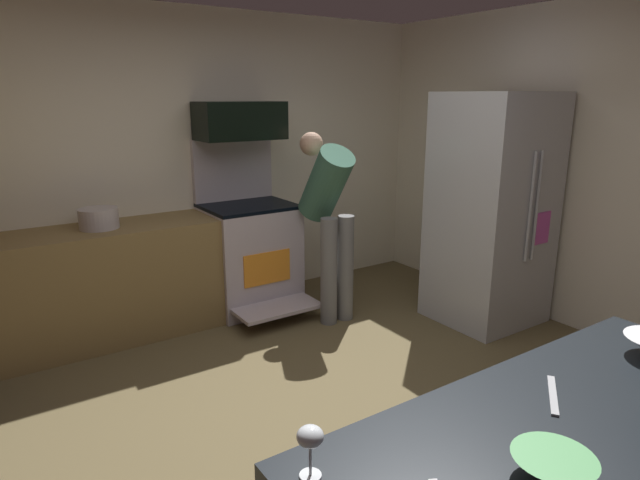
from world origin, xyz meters
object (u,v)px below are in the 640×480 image
object	(u,v)px
microwave	(240,121)
stock_pot	(99,218)
refrigerator	(491,210)
person_cook	(329,212)
oven_range	(250,252)
mixing_bowl_small	(553,468)
wine_glass_mid	(310,439)

from	to	relation	value
microwave	stock_pot	distance (m)	1.42
refrigerator	person_cook	distance (m)	1.35
oven_range	mixing_bowl_small	xyz separation A→B (m)	(-0.88, -3.56, 0.43)
oven_range	mixing_bowl_small	bearing A→B (deg)	-103.89
microwave	oven_range	bearing A→B (deg)	-90.00
oven_range	person_cook	xyz separation A→B (m)	(0.46, -0.59, 0.43)
refrigerator	stock_pot	size ratio (longest dim) A/B	6.59
mixing_bowl_small	refrigerator	bearing A→B (deg)	41.87
wine_glass_mid	mixing_bowl_small	bearing A→B (deg)	-34.85
microwave	mixing_bowl_small	xyz separation A→B (m)	(-0.88, -3.65, -0.73)
microwave	person_cook	world-z (taller)	microwave
mixing_bowl_small	stock_pot	size ratio (longest dim) A/B	0.76
oven_range	wine_glass_mid	xyz separation A→B (m)	(-1.40, -3.19, 0.50)
wine_glass_mid	microwave	bearing A→B (deg)	66.94
oven_range	refrigerator	world-z (taller)	refrigerator
person_cook	microwave	bearing A→B (deg)	123.73
mixing_bowl_small	stock_pot	distance (m)	3.59
person_cook	stock_pot	distance (m)	1.81
microwave	refrigerator	world-z (taller)	refrigerator
oven_range	mixing_bowl_small	world-z (taller)	oven_range
person_cook	stock_pot	xyz separation A→B (m)	(-1.70, 0.61, 0.04)
wine_glass_mid	stock_pot	world-z (taller)	stock_pot
refrigerator	wine_glass_mid	bearing A→B (deg)	-148.33
refrigerator	microwave	bearing A→B (deg)	137.01
wine_glass_mid	stock_pot	xyz separation A→B (m)	(0.16, 3.21, -0.04)
oven_range	refrigerator	xyz separation A→B (m)	(1.57, -1.37, 0.44)
mixing_bowl_small	wine_glass_mid	distance (m)	0.64
oven_range	microwave	size ratio (longest dim) A/B	2.03
microwave	person_cook	bearing A→B (deg)	-56.27
oven_range	stock_pot	size ratio (longest dim) A/B	5.21
refrigerator	person_cook	size ratio (longest dim) A/B	1.21
refrigerator	mixing_bowl_small	bearing A→B (deg)	-138.13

